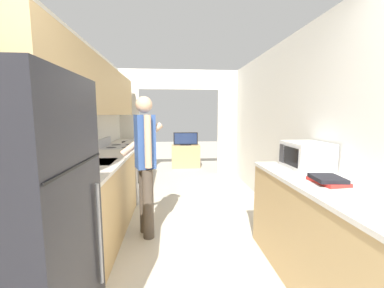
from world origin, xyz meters
The scene contains 13 objects.
wall_left centered at (-1.32, 2.27, 1.51)m, with size 0.38×7.29×2.50m.
wall_right centered at (1.40, 1.84, 1.25)m, with size 0.06×7.29×2.50m.
wall_far_with_doorway centered at (0.00, 4.92, 1.46)m, with size 3.15×0.06×2.50m.
counter_left centered at (-1.07, 2.64, 0.46)m, with size 0.62×3.76×0.93m.
counter_right centered at (1.07, 1.00, 0.46)m, with size 0.62×1.86×0.93m.
refrigerator centered at (-1.03, 0.57, 0.84)m, with size 0.73×0.72×1.68m.
range_oven centered at (-1.07, 3.47, 0.47)m, with size 0.66×0.79×1.07m.
person centered at (-0.50, 2.12, 0.91)m, with size 0.53×0.45×1.68m.
microwave centered at (1.17, 1.57, 1.06)m, with size 0.37×0.44×0.27m.
book_stack centered at (1.05, 1.05, 0.96)m, with size 0.24×0.30×0.06m.
tv_cabinet centered at (0.20, 5.81, 0.31)m, with size 0.78×0.42×0.63m.
television centered at (0.20, 5.76, 0.80)m, with size 0.67×0.16×0.35m.
knife centered at (-1.14, 4.10, 0.93)m, with size 0.08×0.34×0.02m.
Camera 1 is at (-0.19, -0.67, 1.47)m, focal length 22.00 mm.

